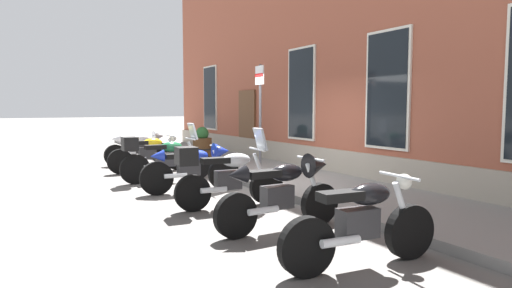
{
  "coord_description": "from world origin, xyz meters",
  "views": [
    {
      "loc": [
        8.21,
        -4.42,
        1.73
      ],
      "look_at": [
        0.81,
        -0.24,
        1.01
      ],
      "focal_mm": 30.47,
      "sensor_mm": 36.0,
      "label": 1
    }
  ],
  "objects_px": {
    "parking_sign": "(260,104)",
    "barrel_planter": "(202,145)",
    "motorcycle_green_touring": "(163,158)",
    "motorcycle_black_sport": "(285,189)",
    "motorcycle_yellow_naked": "(150,154)",
    "motorcycle_blue_sport": "(195,165)",
    "motorcycle_black_naked": "(363,223)",
    "motorcycle_white_sport": "(141,146)",
    "motorcycle_silver_touring": "(225,175)"
  },
  "relations": [
    {
      "from": "parking_sign",
      "to": "barrel_planter",
      "type": "distance_m",
      "value": 3.56
    },
    {
      "from": "motorcycle_silver_touring",
      "to": "motorcycle_black_naked",
      "type": "xyz_separation_m",
      "value": [
        3.24,
        0.11,
        -0.08
      ]
    },
    {
      "from": "motorcycle_silver_touring",
      "to": "motorcycle_black_sport",
      "type": "distance_m",
      "value": 1.63
    },
    {
      "from": "motorcycle_white_sport",
      "to": "motorcycle_black_naked",
      "type": "height_order",
      "value": "motorcycle_white_sport"
    },
    {
      "from": "motorcycle_blue_sport",
      "to": "barrel_planter",
      "type": "distance_m",
      "value": 4.39
    },
    {
      "from": "motorcycle_white_sport",
      "to": "motorcycle_black_sport",
      "type": "xyz_separation_m",
      "value": [
        8.08,
        -0.08,
        0.02
      ]
    },
    {
      "from": "motorcycle_black_naked",
      "to": "parking_sign",
      "type": "height_order",
      "value": "parking_sign"
    },
    {
      "from": "motorcycle_white_sport",
      "to": "motorcycle_black_naked",
      "type": "bearing_deg",
      "value": -0.81
    },
    {
      "from": "motorcycle_green_touring",
      "to": "motorcycle_silver_touring",
      "type": "xyz_separation_m",
      "value": [
        3.11,
        0.12,
        0.01
      ]
    },
    {
      "from": "motorcycle_white_sport",
      "to": "motorcycle_black_sport",
      "type": "height_order",
      "value": "motorcycle_black_sport"
    },
    {
      "from": "motorcycle_green_touring",
      "to": "motorcycle_blue_sport",
      "type": "height_order",
      "value": "motorcycle_green_touring"
    },
    {
      "from": "motorcycle_green_touring",
      "to": "motorcycle_black_naked",
      "type": "xyz_separation_m",
      "value": [
        6.35,
        0.23,
        -0.08
      ]
    },
    {
      "from": "motorcycle_blue_sport",
      "to": "motorcycle_black_sport",
      "type": "xyz_separation_m",
      "value": [
        3.22,
        0.09,
        0.03
      ]
    },
    {
      "from": "motorcycle_black_sport",
      "to": "motorcycle_silver_touring",
      "type": "bearing_deg",
      "value": -174.04
    },
    {
      "from": "motorcycle_white_sport",
      "to": "motorcycle_silver_touring",
      "type": "relative_size",
      "value": 1.03
    },
    {
      "from": "motorcycle_yellow_naked",
      "to": "motorcycle_black_sport",
      "type": "distance_m",
      "value": 6.43
    },
    {
      "from": "motorcycle_white_sport",
      "to": "motorcycle_silver_touring",
      "type": "bearing_deg",
      "value": -2.21
    },
    {
      "from": "motorcycle_blue_sport",
      "to": "motorcycle_silver_touring",
      "type": "xyz_separation_m",
      "value": [
        1.6,
        -0.08,
        0.02
      ]
    },
    {
      "from": "motorcycle_white_sport",
      "to": "motorcycle_yellow_naked",
      "type": "distance_m",
      "value": 1.67
    },
    {
      "from": "motorcycle_green_touring",
      "to": "motorcycle_blue_sport",
      "type": "relative_size",
      "value": 1.05
    },
    {
      "from": "motorcycle_yellow_naked",
      "to": "motorcycle_blue_sport",
      "type": "relative_size",
      "value": 1.05
    },
    {
      "from": "motorcycle_green_touring",
      "to": "motorcycle_black_sport",
      "type": "bearing_deg",
      "value": 3.48
    },
    {
      "from": "barrel_planter",
      "to": "motorcycle_black_naked",
      "type": "bearing_deg",
      "value": -11.41
    },
    {
      "from": "motorcycle_yellow_naked",
      "to": "motorcycle_green_touring",
      "type": "relative_size",
      "value": 1.0
    },
    {
      "from": "motorcycle_white_sport",
      "to": "motorcycle_blue_sport",
      "type": "xyz_separation_m",
      "value": [
        4.86,
        -0.17,
        -0.01
      ]
    },
    {
      "from": "motorcycle_green_touring",
      "to": "motorcycle_blue_sport",
      "type": "bearing_deg",
      "value": 7.46
    },
    {
      "from": "motorcycle_green_touring",
      "to": "motorcycle_black_sport",
      "type": "distance_m",
      "value": 4.74
    },
    {
      "from": "motorcycle_black_sport",
      "to": "parking_sign",
      "type": "bearing_deg",
      "value": 154.76
    },
    {
      "from": "motorcycle_blue_sport",
      "to": "motorcycle_silver_touring",
      "type": "height_order",
      "value": "motorcycle_silver_touring"
    },
    {
      "from": "motorcycle_yellow_naked",
      "to": "motorcycle_green_touring",
      "type": "distance_m",
      "value": 1.7
    },
    {
      "from": "motorcycle_white_sport",
      "to": "motorcycle_green_touring",
      "type": "xyz_separation_m",
      "value": [
        3.35,
        -0.37,
        0.0
      ]
    },
    {
      "from": "motorcycle_blue_sport",
      "to": "motorcycle_black_sport",
      "type": "height_order",
      "value": "motorcycle_black_sport"
    },
    {
      "from": "motorcycle_white_sport",
      "to": "parking_sign",
      "type": "height_order",
      "value": "parking_sign"
    },
    {
      "from": "motorcycle_black_naked",
      "to": "parking_sign",
      "type": "relative_size",
      "value": 0.77
    },
    {
      "from": "motorcycle_white_sport",
      "to": "motorcycle_green_touring",
      "type": "distance_m",
      "value": 3.37
    },
    {
      "from": "motorcycle_silver_touring",
      "to": "motorcycle_black_sport",
      "type": "xyz_separation_m",
      "value": [
        1.62,
        0.17,
        0.01
      ]
    },
    {
      "from": "parking_sign",
      "to": "barrel_planter",
      "type": "relative_size",
      "value": 2.59
    },
    {
      "from": "motorcycle_blue_sport",
      "to": "motorcycle_green_touring",
      "type": "bearing_deg",
      "value": -172.54
    },
    {
      "from": "motorcycle_yellow_naked",
      "to": "motorcycle_black_naked",
      "type": "xyz_separation_m",
      "value": [
        8.04,
        0.05,
        0.0
      ]
    },
    {
      "from": "motorcycle_blue_sport",
      "to": "barrel_planter",
      "type": "height_order",
      "value": "barrel_planter"
    },
    {
      "from": "motorcycle_yellow_naked",
      "to": "parking_sign",
      "type": "relative_size",
      "value": 0.84
    },
    {
      "from": "motorcycle_green_touring",
      "to": "motorcycle_silver_touring",
      "type": "bearing_deg",
      "value": 2.18
    },
    {
      "from": "motorcycle_silver_touring",
      "to": "barrel_planter",
      "type": "xyz_separation_m",
      "value": [
        -5.6,
        1.89,
        -0.0
      ]
    },
    {
      "from": "parking_sign",
      "to": "barrel_planter",
      "type": "bearing_deg",
      "value": -178.21
    },
    {
      "from": "motorcycle_blue_sport",
      "to": "motorcycle_black_naked",
      "type": "distance_m",
      "value": 4.84
    },
    {
      "from": "motorcycle_black_naked",
      "to": "parking_sign",
      "type": "distance_m",
      "value": 5.96
    },
    {
      "from": "motorcycle_black_naked",
      "to": "barrel_planter",
      "type": "relative_size",
      "value": 1.99
    },
    {
      "from": "motorcycle_blue_sport",
      "to": "parking_sign",
      "type": "relative_size",
      "value": 0.8
    },
    {
      "from": "motorcycle_black_naked",
      "to": "barrel_planter",
      "type": "distance_m",
      "value": 9.01
    },
    {
      "from": "motorcycle_white_sport",
      "to": "barrel_planter",
      "type": "height_order",
      "value": "barrel_planter"
    }
  ]
}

